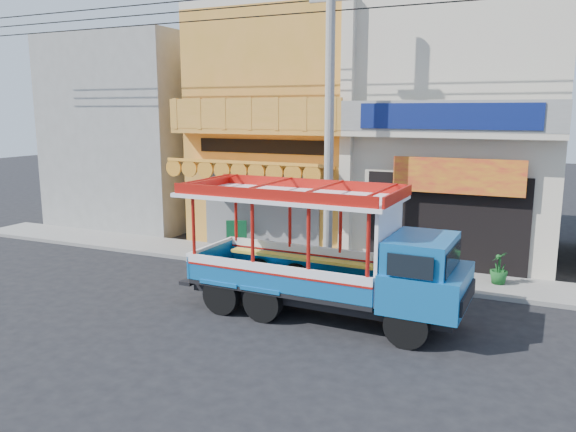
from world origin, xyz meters
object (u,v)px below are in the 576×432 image
at_px(utility_pole, 335,98).
at_px(potted_plant_a, 398,259).
at_px(potted_plant_c, 499,268).
at_px(songthaew_truck, 341,257).
at_px(green_sign, 237,238).

relative_size(utility_pole, potted_plant_a, 32.20).
xyz_separation_m(utility_pole, potted_plant_c, (4.44, 0.81, -4.48)).
xyz_separation_m(utility_pole, songthaew_truck, (1.32, -3.15, -3.56)).
bearing_deg(potted_plant_a, potted_plant_c, -32.16).
xyz_separation_m(utility_pole, green_sign, (-3.72, 1.03, -4.48)).
distance_m(green_sign, potted_plant_c, 8.16).
height_order(songthaew_truck, green_sign, songthaew_truck).
xyz_separation_m(songthaew_truck, green_sign, (-5.04, 4.18, -0.92)).
bearing_deg(potted_plant_c, utility_pole, -65.48).
relative_size(green_sign, potted_plant_a, 1.18).
xyz_separation_m(songthaew_truck, potted_plant_a, (0.44, 3.77, -0.92)).
bearing_deg(potted_plant_a, songthaew_truck, -132.96).
distance_m(potted_plant_a, potted_plant_c, 2.68).
distance_m(green_sign, potted_plant_a, 5.50).
bearing_deg(green_sign, songthaew_truck, -39.69).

